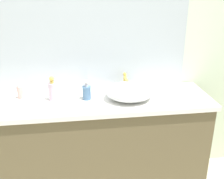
{
  "coord_description": "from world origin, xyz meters",
  "views": [
    {
      "loc": [
        -0.15,
        -1.47,
        1.69
      ],
      "look_at": [
        0.11,
        0.41,
        0.93
      ],
      "focal_mm": 43.86,
      "sensor_mm": 36.0,
      "label": 1
    }
  ],
  "objects_px": {
    "perfume_bottle": "(87,91)",
    "soap_dispenser": "(53,90)",
    "sink_basin": "(130,92)",
    "lotion_bottle": "(20,92)"
  },
  "relations": [
    {
      "from": "lotion_bottle",
      "to": "perfume_bottle",
      "type": "height_order",
      "value": "perfume_bottle"
    },
    {
      "from": "sink_basin",
      "to": "soap_dispenser",
      "type": "xyz_separation_m",
      "value": [
        -0.57,
        0.06,
        0.02
      ]
    },
    {
      "from": "perfume_bottle",
      "to": "lotion_bottle",
      "type": "bearing_deg",
      "value": 169.62
    },
    {
      "from": "soap_dispenser",
      "to": "lotion_bottle",
      "type": "height_order",
      "value": "soap_dispenser"
    },
    {
      "from": "perfume_bottle",
      "to": "soap_dispenser",
      "type": "bearing_deg",
      "value": 175.37
    },
    {
      "from": "sink_basin",
      "to": "perfume_bottle",
      "type": "distance_m",
      "value": 0.32
    },
    {
      "from": "sink_basin",
      "to": "soap_dispenser",
      "type": "relative_size",
      "value": 1.92
    },
    {
      "from": "sink_basin",
      "to": "perfume_bottle",
      "type": "xyz_separation_m",
      "value": [
        -0.32,
        0.04,
        0.0
      ]
    },
    {
      "from": "sink_basin",
      "to": "perfume_bottle",
      "type": "relative_size",
      "value": 2.28
    },
    {
      "from": "lotion_bottle",
      "to": "perfume_bottle",
      "type": "relative_size",
      "value": 0.68
    }
  ]
}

